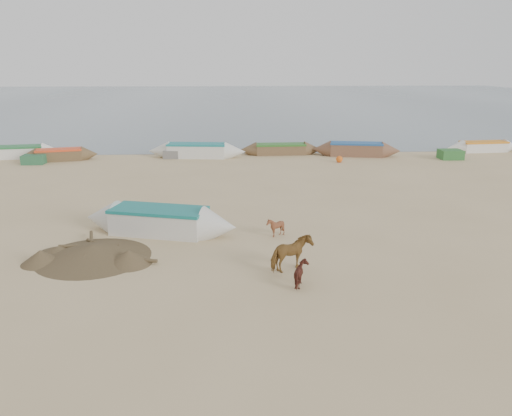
{
  "coord_description": "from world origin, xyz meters",
  "views": [
    {
      "loc": [
        -1.09,
        -14.34,
        6.29
      ],
      "look_at": [
        0.0,
        4.0,
        1.0
      ],
      "focal_mm": 35.0,
      "sensor_mm": 36.0,
      "label": 1
    }
  ],
  "objects_px": {
    "calf_right": "(302,274)",
    "near_canoe": "(159,221)",
    "calf_front": "(276,227)",
    "cow_adult": "(291,254)"
  },
  "relations": [
    {
      "from": "calf_front",
      "to": "cow_adult",
      "type": "bearing_deg",
      "value": 11.08
    },
    {
      "from": "cow_adult",
      "to": "calf_front",
      "type": "bearing_deg",
      "value": -26.85
    },
    {
      "from": "near_canoe",
      "to": "cow_adult",
      "type": "bearing_deg",
      "value": -24.58
    },
    {
      "from": "cow_adult",
      "to": "near_canoe",
      "type": "bearing_deg",
      "value": 19.54
    },
    {
      "from": "calf_front",
      "to": "calf_right",
      "type": "distance_m",
      "value": 4.47
    },
    {
      "from": "calf_front",
      "to": "near_canoe",
      "type": "relative_size",
      "value": 0.12
    },
    {
      "from": "calf_right",
      "to": "near_canoe",
      "type": "bearing_deg",
      "value": 32.68
    },
    {
      "from": "cow_adult",
      "to": "calf_right",
      "type": "bearing_deg",
      "value": 159.1
    },
    {
      "from": "calf_front",
      "to": "calf_right",
      "type": "relative_size",
      "value": 1.01
    },
    {
      "from": "calf_right",
      "to": "near_canoe",
      "type": "relative_size",
      "value": 0.12
    }
  ]
}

